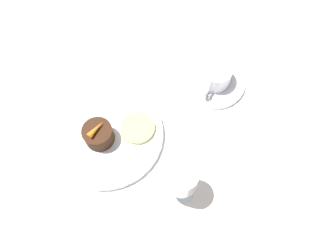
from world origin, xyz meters
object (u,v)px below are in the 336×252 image
at_px(coffee_cup, 215,74).
at_px(dessert_cake, 98,135).
at_px(dinner_plate, 107,135).
at_px(wine_glass, 182,179).
at_px(fork, 160,81).

xyz_separation_m(coffee_cup, dessert_cake, (0.26, -0.17, -0.00)).
height_order(dinner_plate, wine_glass, wine_glass).
xyz_separation_m(coffee_cup, fork, (0.06, -0.12, -0.03)).
bearing_deg(coffee_cup, dinner_plate, -33.20).
distance_m(wine_glass, fork, 0.28).
height_order(coffee_cup, wine_glass, wine_glass).
bearing_deg(fork, dessert_cake, -12.91).
bearing_deg(dessert_cake, coffee_cup, 147.39).
distance_m(fork, dessert_cake, 0.21).
relative_size(coffee_cup, wine_glass, 0.91).
xyz_separation_m(dinner_plate, fork, (-0.18, 0.04, -0.01)).
bearing_deg(wine_glass, dinner_plate, -99.97).
bearing_deg(dinner_plate, fork, 167.98).
height_order(fork, dessert_cake, dessert_cake).
xyz_separation_m(dinner_plate, coffee_cup, (-0.24, 0.16, 0.03)).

